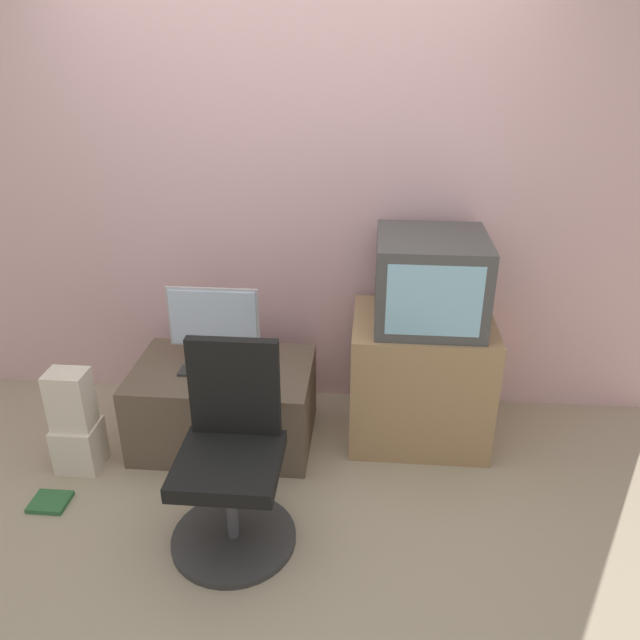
% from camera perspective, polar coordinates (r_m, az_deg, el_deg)
% --- Properties ---
extents(ground_plane, '(12.00, 12.00, 0.00)m').
position_cam_1_polar(ground_plane, '(2.98, -5.61, -19.86)').
color(ground_plane, tan).
extents(wall_back, '(4.40, 0.05, 2.60)m').
position_cam_1_polar(wall_back, '(3.50, -2.68, 12.01)').
color(wall_back, beige).
rests_on(wall_back, ground_plane).
extents(desk, '(0.95, 0.63, 0.45)m').
position_cam_1_polar(desk, '(3.49, -8.72, -7.58)').
color(desk, brown).
rests_on(desk, ground_plane).
extents(side_stand, '(0.74, 0.61, 0.70)m').
position_cam_1_polar(side_stand, '(3.49, 9.08, -5.23)').
color(side_stand, '#A37F56').
rests_on(side_stand, ground_plane).
extents(main_monitor, '(0.49, 0.24, 0.43)m').
position_cam_1_polar(main_monitor, '(3.35, -9.65, -0.64)').
color(main_monitor, '#B2B2B7').
rests_on(main_monitor, desk).
extents(keyboard, '(0.29, 0.11, 0.01)m').
position_cam_1_polar(keyboard, '(3.34, -10.31, -4.66)').
color(keyboard, '#2D2D2D').
rests_on(keyboard, desk).
extents(mouse, '(0.05, 0.04, 0.03)m').
position_cam_1_polar(mouse, '(3.31, -7.12, -4.54)').
color(mouse, silver).
rests_on(mouse, desk).
extents(crt_tv, '(0.55, 0.55, 0.46)m').
position_cam_1_polar(crt_tv, '(3.23, 10.03, 3.61)').
color(crt_tv, '#474747').
rests_on(crt_tv, side_stand).
extents(office_chair, '(0.56, 0.56, 0.92)m').
position_cam_1_polar(office_chair, '(2.80, -8.07, -13.07)').
color(office_chair, '#333333').
rests_on(office_chair, ground_plane).
extents(cardboard_box_lower, '(0.22, 0.20, 0.25)m').
position_cam_1_polar(cardboard_box_lower, '(3.54, -21.12, -10.65)').
color(cardboard_box_lower, beige).
rests_on(cardboard_box_lower, ground_plane).
extents(cardboard_box_upper, '(0.20, 0.15, 0.31)m').
position_cam_1_polar(cardboard_box_upper, '(3.39, -21.86, -6.76)').
color(cardboard_box_upper, beige).
rests_on(cardboard_box_upper, cardboard_box_lower).
extents(book, '(0.18, 0.15, 0.02)m').
position_cam_1_polar(book, '(3.42, -23.45, -15.02)').
color(book, '#2D6638').
rests_on(book, ground_plane).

